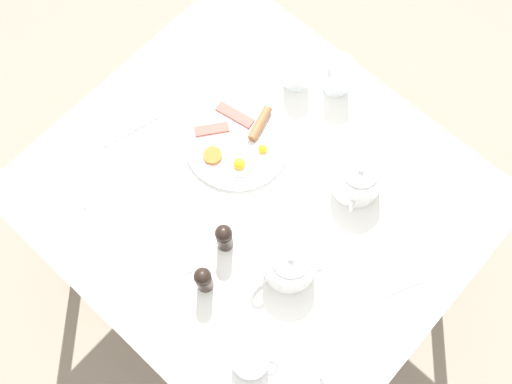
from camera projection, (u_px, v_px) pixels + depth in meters
name	position (u px, v px, depth m)	size (l,w,h in m)	color
ground_plane	(256.00, 261.00, 2.21)	(8.00, 8.00, 0.00)	gray
table	(256.00, 203.00, 1.60)	(1.08, 0.96, 0.71)	white
breakfast_plate	(238.00, 141.00, 1.58)	(0.29, 0.29, 0.04)	white
teapot_near	(289.00, 264.00, 1.43)	(0.13, 0.21, 0.12)	white
teapot_far	(358.00, 178.00, 1.50)	(0.13, 0.20, 0.12)	white
teacup_with_saucer_left	(339.00, 372.00, 1.36)	(0.15, 0.15, 0.06)	white
teacup_with_saucer_right	(251.00, 361.00, 1.37)	(0.15, 0.15, 0.06)	white
water_glass_tall	(297.00, 70.00, 1.60)	(0.07, 0.07, 0.11)	white
water_glass_short	(338.00, 76.00, 1.60)	(0.07, 0.07, 0.12)	white
pepper_grinder	(204.00, 280.00, 1.40)	(0.04, 0.04, 0.11)	black
salt_grinder	(224.00, 237.00, 1.44)	(0.04, 0.04, 0.11)	black
fork_by_plate	(83.00, 203.00, 1.53)	(0.18, 0.03, 0.00)	silver
knife_by_plate	(135.00, 128.00, 1.60)	(0.07, 0.22, 0.00)	silver
spoon_for_tea	(178.00, 247.00, 1.49)	(0.14, 0.06, 0.00)	silver
fork_spare	(390.00, 292.00, 1.45)	(0.09, 0.17, 0.00)	silver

